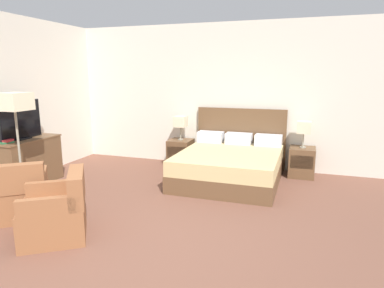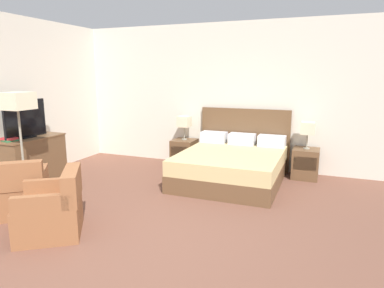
# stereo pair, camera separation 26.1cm
# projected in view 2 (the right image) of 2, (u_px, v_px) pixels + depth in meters

# --- Properties ---
(ground_plane) EXTENTS (10.91, 10.91, 0.00)m
(ground_plane) POSITION_uv_depth(u_px,v_px,m) (132.00, 248.00, 3.65)
(ground_plane) COLOR brown
(wall_back) EXTENTS (7.38, 0.06, 2.80)m
(wall_back) POSITION_uv_depth(u_px,v_px,m) (228.00, 96.00, 6.71)
(wall_back) COLOR silver
(wall_back) RESTS_ON ground
(wall_left) EXTENTS (0.06, 5.44, 2.80)m
(wall_left) POSITION_uv_depth(u_px,v_px,m) (19.00, 99.00, 5.88)
(wall_left) COLOR silver
(wall_left) RESTS_ON ground
(bed) EXTENTS (1.73, 1.95, 1.18)m
(bed) POSITION_uv_depth(u_px,v_px,m) (232.00, 164.00, 5.90)
(bed) COLOR brown
(bed) RESTS_ON ground
(nightstand_left) EXTENTS (0.45, 0.48, 0.53)m
(nightstand_left) POSITION_uv_depth(u_px,v_px,m) (184.00, 153.00, 6.92)
(nightstand_left) COLOR brown
(nightstand_left) RESTS_ON ground
(nightstand_right) EXTENTS (0.45, 0.48, 0.53)m
(nightstand_right) POSITION_uv_depth(u_px,v_px,m) (305.00, 163.00, 6.08)
(nightstand_right) COLOR brown
(nightstand_right) RESTS_ON ground
(table_lamp_left) EXTENTS (0.24, 0.24, 0.48)m
(table_lamp_left) POSITION_uv_depth(u_px,v_px,m) (184.00, 122.00, 6.80)
(table_lamp_left) COLOR gray
(table_lamp_left) RESTS_ON nightstand_left
(table_lamp_right) EXTENTS (0.24, 0.24, 0.48)m
(table_lamp_right) POSITION_uv_depth(u_px,v_px,m) (308.00, 129.00, 5.96)
(table_lamp_right) COLOR gray
(table_lamp_right) RESTS_ON nightstand_right
(dresser) EXTENTS (0.56, 1.12, 0.79)m
(dresser) POSITION_uv_depth(u_px,v_px,m) (32.00, 159.00, 5.82)
(dresser) COLOR brown
(dresser) RESTS_ON ground
(tv) EXTENTS (0.18, 0.82, 0.63)m
(tv) POSITION_uv_depth(u_px,v_px,m) (25.00, 119.00, 5.63)
(tv) COLOR black
(tv) RESTS_ON dresser
(book_red_cover) EXTENTS (0.22, 0.23, 0.02)m
(book_red_cover) POSITION_uv_depth(u_px,v_px,m) (10.00, 140.00, 5.39)
(book_red_cover) COLOR #2D7042
(book_red_cover) RESTS_ON dresser
(book_blue_cover) EXTENTS (0.25, 0.18, 0.03)m
(book_blue_cover) POSITION_uv_depth(u_px,v_px,m) (9.00, 139.00, 5.39)
(book_blue_cover) COLOR #B7282D
(book_blue_cover) RESTS_ON book_red_cover
(armchair_by_window) EXTENTS (0.96, 0.96, 0.76)m
(armchair_by_window) POSITION_uv_depth(u_px,v_px,m) (19.00, 193.00, 4.51)
(armchair_by_window) COLOR #935B38
(armchair_by_window) RESTS_ON ground
(armchair_companion) EXTENTS (0.95, 0.95, 0.76)m
(armchair_companion) POSITION_uv_depth(u_px,v_px,m) (53.00, 211.00, 3.93)
(armchair_companion) COLOR #935B38
(armchair_companion) RESTS_ON ground
(floor_lamp) EXTENTS (0.38, 0.38, 1.58)m
(floor_lamp) POSITION_uv_depth(u_px,v_px,m) (18.00, 108.00, 4.89)
(floor_lamp) COLOR gray
(floor_lamp) RESTS_ON ground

